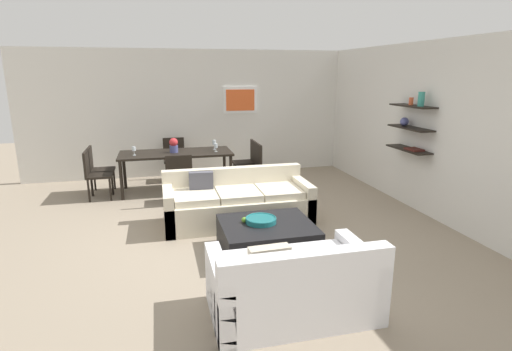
{
  "coord_description": "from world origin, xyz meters",
  "views": [
    {
      "loc": [
        -1.11,
        -5.37,
        2.22
      ],
      "look_at": [
        0.26,
        0.2,
        0.75
      ],
      "focal_mm": 28.27,
      "sensor_mm": 36.0,
      "label": 1
    }
  ],
  "objects": [
    {
      "name": "dining_chair_right_near",
      "position": [
        0.66,
        2.09,
        0.5
      ],
      "size": [
        0.44,
        0.44,
        0.88
      ],
      "color": "black",
      "rests_on": "ground"
    },
    {
      "name": "apple_on_coffee_table",
      "position": [
        -0.11,
        -0.69,
        0.42
      ],
      "size": [
        0.07,
        0.07,
        0.07
      ],
      "primitive_type": "sphere",
      "color": "#669E2D",
      "rests_on": "coffee_table"
    },
    {
      "name": "loveseat_white",
      "position": [
        0.03,
        -2.16,
        0.29
      ],
      "size": [
        1.53,
        0.9,
        0.78
      ],
      "color": "white",
      "rests_on": "ground"
    },
    {
      "name": "dining_chair_left_near",
      "position": [
        -2.25,
        2.09,
        0.5
      ],
      "size": [
        0.44,
        0.44,
        0.88
      ],
      "color": "black",
      "rests_on": "ground"
    },
    {
      "name": "wine_glass_left_near",
      "position": [
        -1.55,
        2.18,
        0.86
      ],
      "size": [
        0.07,
        0.07,
        0.16
      ],
      "color": "silver",
      "rests_on": "dining_table"
    },
    {
      "name": "back_wall_unit",
      "position": [
        0.3,
        3.53,
        1.35
      ],
      "size": [
        8.4,
        0.09,
        2.7
      ],
      "color": "silver",
      "rests_on": "ground"
    },
    {
      "name": "dining_chair_right_far",
      "position": [
        0.66,
        2.49,
        0.5
      ],
      "size": [
        0.44,
        0.44,
        0.88
      ],
      "color": "black",
      "rests_on": "ground"
    },
    {
      "name": "dining_table",
      "position": [
        -0.8,
        2.29,
        0.68
      ],
      "size": [
        2.1,
        0.88,
        0.75
      ],
      "color": "black",
      "rests_on": "ground"
    },
    {
      "name": "wine_glass_head",
      "position": [
        -0.8,
        2.67,
        0.87
      ],
      "size": [
        0.07,
        0.07,
        0.16
      ],
      "color": "silver",
      "rests_on": "dining_table"
    },
    {
      "name": "wine_glass_right_far",
      "position": [
        -0.04,
        2.4,
        0.88
      ],
      "size": [
        0.07,
        0.07,
        0.19
      ],
      "color": "silver",
      "rests_on": "dining_table"
    },
    {
      "name": "right_wall_shelf_unit",
      "position": [
        3.03,
        0.59,
        1.35
      ],
      "size": [
        0.34,
        8.2,
        2.7
      ],
      "color": "silver",
      "rests_on": "ground"
    },
    {
      "name": "wine_glass_right_near",
      "position": [
        -0.04,
        2.18,
        0.86
      ],
      "size": [
        0.06,
        0.06,
        0.15
      ],
      "color": "silver",
      "rests_on": "dining_table"
    },
    {
      "name": "dining_chair_foot",
      "position": [
        -0.8,
        1.44,
        0.5
      ],
      "size": [
        0.44,
        0.44,
        0.88
      ],
      "color": "black",
      "rests_on": "ground"
    },
    {
      "name": "ground_plane",
      "position": [
        0.0,
        0.0,
        0.0
      ],
      "size": [
        18.0,
        18.0,
        0.0
      ],
      "primitive_type": "plane",
      "color": "gray"
    },
    {
      "name": "coffee_table",
      "position": [
        0.16,
        -0.79,
        0.19
      ],
      "size": [
        1.15,
        1.0,
        0.38
      ],
      "color": "black",
      "rests_on": "ground"
    },
    {
      "name": "dining_chair_left_far",
      "position": [
        -2.25,
        2.49,
        0.5
      ],
      "size": [
        0.44,
        0.44,
        0.88
      ],
      "color": "black",
      "rests_on": "ground"
    },
    {
      "name": "sofa_beige",
      "position": [
        -0.01,
        0.34,
        0.29
      ],
      "size": [
        2.18,
        0.9,
        0.78
      ],
      "color": "beige",
      "rests_on": "ground"
    },
    {
      "name": "centerpiece_vase",
      "position": [
        -0.83,
        2.29,
        0.89
      ],
      "size": [
        0.16,
        0.16,
        0.27
      ],
      "color": "#4C518C",
      "rests_on": "dining_table"
    },
    {
      "name": "decorative_bowl",
      "position": [
        0.09,
        -0.74,
        0.42
      ],
      "size": [
        0.39,
        0.39,
        0.07
      ],
      "color": "#19666B",
      "rests_on": "coffee_table"
    },
    {
      "name": "dining_chair_head",
      "position": [
        -0.8,
        3.14,
        0.5
      ],
      "size": [
        0.44,
        0.44,
        0.88
      ],
      "color": "black",
      "rests_on": "ground"
    }
  ]
}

